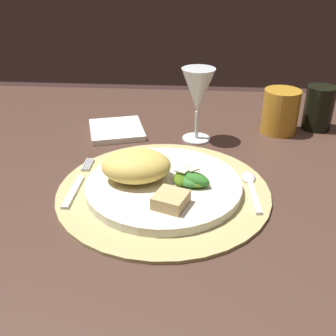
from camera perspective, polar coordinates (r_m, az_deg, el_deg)
The scene contains 12 objects.
dining_table at distance 0.78m, azimuth 3.81°, elevation -8.89°, with size 1.32×1.05×0.75m.
placemat at distance 0.68m, azimuth -0.32°, elevation -3.26°, with size 0.36×0.36×0.01m, color tan.
dinner_plate at distance 0.68m, azimuth -0.32°, elevation -2.51°, with size 0.26×0.26×0.02m, color silver.
pasta_serving at distance 0.67m, azimuth -4.21°, elevation 0.29°, with size 0.12×0.09×0.05m, color #E7C75C.
salad_greens at distance 0.67m, azimuth 3.67°, elevation -1.60°, with size 0.08×0.07×0.02m.
bread_piece at distance 0.61m, azimuth 0.76°, elevation -4.57°, with size 0.05×0.05×0.02m, color tan.
fork at distance 0.71m, azimuth -12.46°, elevation -2.20°, with size 0.01×0.17×0.00m.
spoon at distance 0.71m, azimuth 11.93°, elevation -2.26°, with size 0.02×0.13×0.01m.
napkin at distance 0.91m, azimuth -7.10°, elevation 5.39°, with size 0.12×0.13×0.01m, color silver.
wine_glass at distance 0.84m, azimuth 4.26°, elevation 10.66°, with size 0.07×0.07×0.16m.
amber_tumbler at distance 0.93m, azimuth 15.91°, elevation 7.74°, with size 0.08×0.08×0.10m, color #C78927.
dark_tumbler at distance 0.98m, azimuth 20.84°, elevation 7.97°, with size 0.06×0.06×0.10m, color black.
Camera 1 is at (-0.00, -0.62, 1.11)m, focal length 42.91 mm.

